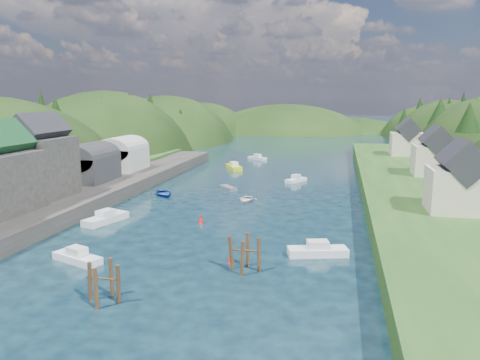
% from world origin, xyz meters
% --- Properties ---
extents(ground, '(600.00, 600.00, 0.00)m').
position_xyz_m(ground, '(0.00, 50.00, 0.00)').
color(ground, black).
rests_on(ground, ground).
extents(hillside_left, '(44.00, 245.56, 52.00)m').
position_xyz_m(hillside_left, '(-45.00, 75.00, -8.03)').
color(hillside_left, black).
rests_on(hillside_left, ground).
extents(far_hills, '(103.00, 68.00, 44.00)m').
position_xyz_m(far_hills, '(1.22, 174.01, -10.80)').
color(far_hills, black).
rests_on(far_hills, ground).
extents(hill_trees, '(90.05, 149.45, 11.96)m').
position_xyz_m(hill_trees, '(0.12, 65.30, 11.11)').
color(hill_trees, black).
rests_on(hill_trees, ground).
extents(quay_left, '(12.00, 110.00, 2.00)m').
position_xyz_m(quay_left, '(-24.00, 20.00, 1.00)').
color(quay_left, '#2D2B28').
rests_on(quay_left, ground).
extents(terrace_left_grass, '(12.00, 110.00, 2.50)m').
position_xyz_m(terrace_left_grass, '(-31.00, 20.00, 1.25)').
color(terrace_left_grass, '#234719').
rests_on(terrace_left_grass, ground).
extents(boat_sheds, '(7.00, 21.00, 7.50)m').
position_xyz_m(boat_sheds, '(-26.00, 39.00, 5.27)').
color(boat_sheds, '#2D2D30').
rests_on(boat_sheds, quay_left).
extents(terrace_right, '(16.00, 120.00, 2.40)m').
position_xyz_m(terrace_right, '(25.00, 40.00, 1.20)').
color(terrace_right, '#234719').
rests_on(terrace_right, ground).
extents(right_bank_cottages, '(9.00, 59.24, 8.41)m').
position_xyz_m(right_bank_cottages, '(28.00, 48.33, 5.84)').
color(right_bank_cottages, beige).
rests_on(right_bank_cottages, terrace_right).
extents(piling_cluster_near, '(2.82, 2.67, 3.71)m').
position_xyz_m(piling_cluster_near, '(-3.76, -3.76, 1.28)').
color(piling_cluster_near, '#382314').
rests_on(piling_cluster_near, ground).
extents(piling_cluster_far, '(3.04, 2.86, 3.72)m').
position_xyz_m(piling_cluster_far, '(5.43, 4.91, 1.29)').
color(piling_cluster_far, '#382314').
rests_on(piling_cluster_far, ground).
extents(channel_buoy_near, '(0.70, 0.70, 1.10)m').
position_xyz_m(channel_buoy_near, '(3.69, 6.69, 0.48)').
color(channel_buoy_near, red).
rests_on(channel_buoy_near, ground).
extents(channel_buoy_far, '(0.70, 0.70, 1.10)m').
position_xyz_m(channel_buoy_far, '(-3.07, 19.28, 0.48)').
color(channel_buoy_far, red).
rests_on(channel_buoy_far, ground).
extents(moored_boats, '(33.17, 97.66, 2.42)m').
position_xyz_m(moored_boats, '(-7.63, 18.85, 0.62)').
color(moored_boats, slate).
rests_on(moored_boats, ground).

